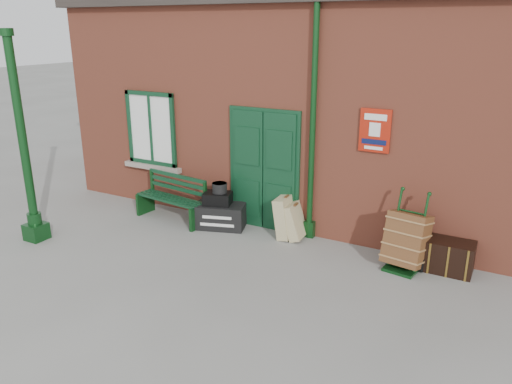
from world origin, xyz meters
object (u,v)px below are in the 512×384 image
Objects in this scene: bench at (173,197)px; houdini_trunk at (220,216)px; porter_trolley at (406,240)px; dark_trunk at (450,257)px.

bench is 1.07m from houdini_trunk.
bench is 4.49m from porter_trolley.
bench is 5.14m from dark_trunk.
houdini_trunk is (1.04, 0.08, -0.24)m from bench.
porter_trolley is at bearing -18.65° from houdini_trunk.
dark_trunk reaches higher than houdini_trunk.
porter_trolley reaches higher than houdini_trunk.
houdini_trunk is 3.46m from porter_trolley.
dark_trunk is at bearing 26.83° from porter_trolley.
houdini_trunk is 0.75× the size of porter_trolley.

